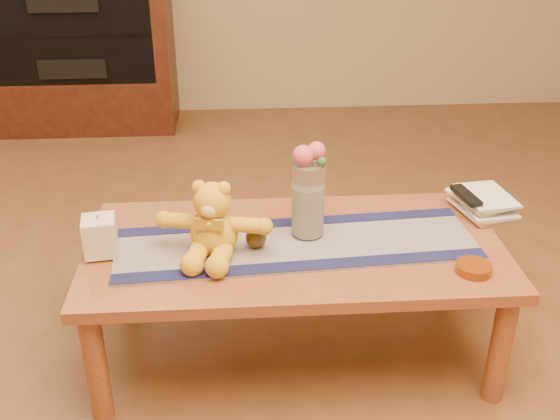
{
  "coord_description": "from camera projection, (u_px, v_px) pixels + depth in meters",
  "views": [
    {
      "loc": [
        -0.18,
        -1.9,
        1.57
      ],
      "look_at": [
        -0.05,
        0.0,
        0.58
      ],
      "focal_mm": 42.18,
      "sensor_mm": 36.0,
      "label": 1
    }
  ],
  "objects": [
    {
      "name": "bronze_ball",
      "position": [
        256.0,
        238.0,
        2.16
      ],
      "size": [
        0.09,
        0.09,
        0.07
      ],
      "primitive_type": "sphere",
      "rotation": [
        0.0,
        0.0,
        0.38
      ],
      "color": "#4C3619",
      "rests_on": "persian_runner"
    },
    {
      "name": "cabinet_shelf",
      "position": [
        71.0,
        33.0,
        4.11
      ],
      "size": [
        1.02,
        0.2,
        0.02
      ],
      "primitive_type": "cube",
      "color": "black",
      "rests_on": "media_cabinet"
    },
    {
      "name": "table_leg_fl",
      "position": [
        96.0,
        367.0,
        2.03
      ],
      "size": [
        0.07,
        0.07,
        0.41
      ],
      "primitive_type": "cylinder",
      "color": "brown",
      "rests_on": "floor"
    },
    {
      "name": "book_bottom",
      "position": [
        462.0,
        213.0,
        2.39
      ],
      "size": [
        0.21,
        0.26,
        0.02
      ],
      "primitive_type": "imported",
      "rotation": [
        0.0,
        0.0,
        0.23
      ],
      "color": "beige",
      "rests_on": "coffee_table_top"
    },
    {
      "name": "amber_dish",
      "position": [
        474.0,
        268.0,
        2.05
      ],
      "size": [
        0.15,
        0.15,
        0.03
      ],
      "primitive_type": "cylinder",
      "rotation": [
        0.0,
        0.0,
        0.43
      ],
      "color": "#BF5914",
      "rests_on": "coffee_table_top"
    },
    {
      "name": "table_leg_fr",
      "position": [
        500.0,
        348.0,
        2.11
      ],
      "size": [
        0.07,
        0.07,
        0.41
      ],
      "primitive_type": "cylinder",
      "color": "brown",
      "rests_on": "floor"
    },
    {
      "name": "leaf_sprig",
      "position": [
        322.0,
        161.0,
        2.11
      ],
      "size": [
        0.03,
        0.03,
        0.03
      ],
      "primitive_type": "sphere",
      "color": "#33662D",
      "rests_on": "glass_vase"
    },
    {
      "name": "blue_flower_back",
      "position": [
        311.0,
        152.0,
        2.16
      ],
      "size": [
        0.04,
        0.04,
        0.04
      ],
      "primitive_type": "sphere",
      "color": "#525EB3",
      "rests_on": "glass_vase"
    },
    {
      "name": "floor",
      "position": [
        294.0,
        349.0,
        2.42
      ],
      "size": [
        5.5,
        5.5,
        0.0
      ],
      "primitive_type": "plane",
      "color": "brown",
      "rests_on": "ground"
    },
    {
      "name": "book_top",
      "position": [
        465.0,
        199.0,
        2.36
      ],
      "size": [
        0.19,
        0.24,
        0.02
      ],
      "primitive_type": "imported",
      "rotation": [
        0.0,
        0.0,
        0.13
      ],
      "color": "beige",
      "rests_on": "book_upper"
    },
    {
      "name": "runner_border_near",
      "position": [
        304.0,
        266.0,
        2.07
      ],
      "size": [
        1.2,
        0.14,
        0.0
      ],
      "primitive_type": "cube",
      "rotation": [
        0.0,
        0.0,
        0.07
      ],
      "color": "#151741",
      "rests_on": "persian_runner"
    },
    {
      "name": "candle_wick",
      "position": [
        97.0,
        217.0,
        2.09
      ],
      "size": [
        0.0,
        0.0,
        0.01
      ],
      "primitive_type": "cylinder",
      "rotation": [
        0.0,
        0.0,
        0.14
      ],
      "color": "black",
      "rests_on": "pillar_candle"
    },
    {
      "name": "persian_runner",
      "position": [
        296.0,
        244.0,
        2.2
      ],
      "size": [
        1.22,
        0.43,
        0.01
      ],
      "primitive_type": "cube",
      "rotation": [
        0.0,
        0.0,
        0.07
      ],
      "color": "#1C1D4E",
      "rests_on": "coffee_table_top"
    },
    {
      "name": "book_lower",
      "position": [
        465.0,
        208.0,
        2.38
      ],
      "size": [
        0.18,
        0.24,
        0.02
      ],
      "primitive_type": "imported",
      "rotation": [
        0.0,
        0.0,
        0.09
      ],
      "color": "beige",
      "rests_on": "book_bottom"
    },
    {
      "name": "tv_remote",
      "position": [
        466.0,
        195.0,
        2.35
      ],
      "size": [
        0.07,
        0.17,
        0.02
      ],
      "primitive_type": "cube",
      "rotation": [
        0.0,
        0.0,
        0.18
      ],
      "color": "black",
      "rests_on": "book_top"
    },
    {
      "name": "table_leg_bl",
      "position": [
        123.0,
        266.0,
        2.54
      ],
      "size": [
        0.07,
        0.07,
        0.41
      ],
      "primitive_type": "cylinder",
      "color": "brown",
      "rests_on": "floor"
    },
    {
      "name": "coffee_table_top",
      "position": [
        295.0,
        249.0,
        2.22
      ],
      "size": [
        1.4,
        0.7,
        0.04
      ],
      "primitive_type": "cube",
      "color": "brown",
      "rests_on": "floor"
    },
    {
      "name": "glass_vase",
      "position": [
        308.0,
        200.0,
        2.2
      ],
      "size": [
        0.11,
        0.11,
        0.26
      ],
      "primitive_type": "cylinder",
      "color": "silver",
      "rests_on": "persian_runner"
    },
    {
      "name": "media_cabinet",
      "position": [
        79.0,
        45.0,
        4.29
      ],
      "size": [
        1.2,
        0.5,
        1.1
      ],
      "primitive_type": "cube",
      "color": "black",
      "rests_on": "floor"
    },
    {
      "name": "rose_left",
      "position": [
        303.0,
        156.0,
        2.11
      ],
      "size": [
        0.07,
        0.07,
        0.07
      ],
      "primitive_type": "sphere",
      "color": "#D0495C",
      "rests_on": "glass_vase"
    },
    {
      "name": "pillar_candle",
      "position": [
        100.0,
        236.0,
        2.12
      ],
      "size": [
        0.12,
        0.12,
        0.12
      ],
      "primitive_type": "cube",
      "rotation": [
        0.0,
        0.0,
        0.14
      ],
      "color": "beige",
      "rests_on": "persian_runner"
    },
    {
      "name": "cabinet_cavity",
      "position": [
        69.0,
        36.0,
        4.03
      ],
      "size": [
        1.02,
        0.03,
        0.61
      ],
      "primitive_type": "cube",
      "color": "black",
      "rests_on": "media_cabinet"
    },
    {
      "name": "book_upper",
      "position": [
        461.0,
        203.0,
        2.37
      ],
      "size": [
        0.22,
        0.26,
        0.02
      ],
      "primitive_type": "imported",
      "rotation": [
        0.0,
        0.0,
        0.29
      ],
      "color": "beige",
      "rests_on": "book_lower"
    },
    {
      "name": "runner_border_far",
      "position": [
        290.0,
        222.0,
        2.33
      ],
      "size": [
        1.2,
        0.14,
        0.0
      ],
      "primitive_type": "cube",
      "rotation": [
        0.0,
        0.0,
        0.07
      ],
      "color": "#151741",
      "rests_on": "persian_runner"
    },
    {
      "name": "table_leg_br",
      "position": [
        447.0,
        255.0,
        2.62
      ],
      "size": [
        0.07,
        0.07,
        0.41
      ],
      "primitive_type": "cylinder",
      "color": "brown",
      "rests_on": "floor"
    },
    {
      "name": "stereo_lower",
      "position": [
        77.0,
        64.0,
        4.22
      ],
      "size": [
        0.42,
        0.28,
        0.12
      ],
      "primitive_type": "cube",
      "color": "black",
      "rests_on": "media_cabinet"
    },
    {
      "name": "teddy_bear",
      "position": [
        213.0,
        219.0,
        2.1
      ],
      "size": [
        0.41,
        0.36,
        0.24
      ],
      "primitive_type": null,
      "rotation": [
        0.0,
        0.0,
        -0.21
      ],
      "color": "gold",
      "rests_on": "persian_runner"
    },
    {
      "name": "potpourri_fill",
      "position": [
        308.0,
        210.0,
        2.22
      ],
      "size": [
        0.09,
        0.09,
        0.18
      ],
      "primitive_type": "cylinder",
      "color": "beige",
      "rests_on": "glass_vase"
    },
    {
      "name": "rose_right",
      "position": [
        317.0,
        151.0,
        2.12
      ],
      "size": [
        0.06,
        0.06,
        0.06
      ],
      "primitive_type": "sphere",
      "color": "#D0495C",
      "rests_on": "glass_vase"
    },
    {
      "name": "stereo_upper",
      "position": [
        67.0,
        0.0,
        4.03
      ],
      "size": [
        0.42,
        0.28,
        0.1
      ],
      "primitive_type": "cube",
      "color": "black",
      "rests_on": "media_cabinet"
    },
    {
      "name": "blue_flower_side",
      "position": [
        299.0,
        156.0,
        2.14
      ],
      "size": [
        0.04,
        0.04,
        0.04
      ],
      "primitive_type": "sphere",
      "color": "#525EB3",
      "rests_on": "glass_vase"
    }
  ]
}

